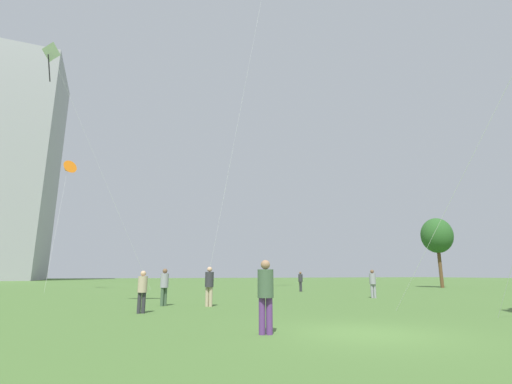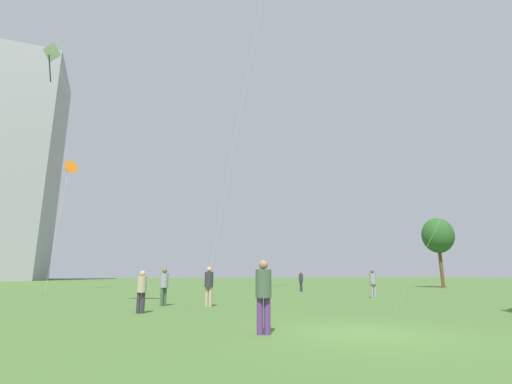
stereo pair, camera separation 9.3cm
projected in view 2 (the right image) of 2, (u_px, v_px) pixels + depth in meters
ground at (364, 334)px, 9.45m from camera, size 280.00×280.00×0.00m
person_standing_0 at (373, 282)px, 23.67m from camera, size 0.40×0.40×1.79m
person_standing_1 at (209, 283)px, 17.57m from camera, size 0.41×0.41×1.86m
person_standing_2 at (301, 280)px, 32.47m from camera, size 0.38×0.38×1.72m
person_standing_3 at (142, 288)px, 14.55m from camera, size 0.37×0.37×1.65m
person_standing_5 at (264, 291)px, 9.53m from camera, size 0.42×0.42×1.88m
person_standing_6 at (164, 284)px, 17.91m from camera, size 0.39×0.39×1.78m
kite_flying_0 at (53, 58)px, 32.77m from camera, size 10.83×4.04×21.51m
kite_flying_4 at (69, 169)px, 37.90m from camera, size 1.90×5.69×13.02m
park_tree_2 at (438, 236)px, 42.44m from camera, size 3.51×3.51×7.94m
distant_highrise_0 at (4, 166)px, 96.26m from camera, size 24.96×26.37×58.83m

